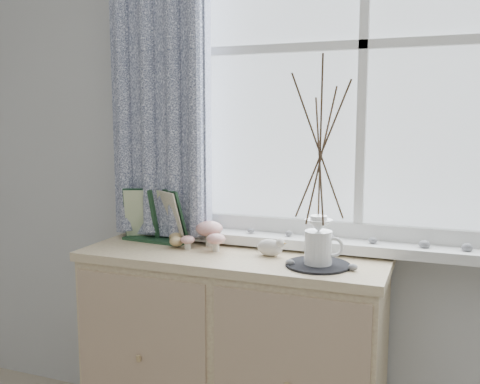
{
  "coord_description": "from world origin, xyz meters",
  "views": [
    {
      "loc": [
        0.6,
        -0.14,
        1.38
      ],
      "look_at": [
        -0.1,
        1.7,
        1.1
      ],
      "focal_mm": 40.0,
      "sensor_mm": 36.0,
      "label": 1
    }
  ],
  "objects": [
    {
      "name": "crocheted_doily",
      "position": [
        0.2,
        1.69,
        0.85
      ],
      "size": [
        0.23,
        0.23,
        0.01
      ],
      "primitive_type": "cylinder",
      "color": "black",
      "rests_on": "sideboard"
    },
    {
      "name": "sideboard_pebbles",
      "position": [
        0.2,
        1.71,
        0.86
      ],
      "size": [
        0.25,
        0.19,
        0.02
      ],
      "color": "gray",
      "rests_on": "sideboard"
    },
    {
      "name": "twig_pitcher",
      "position": [
        0.2,
        1.69,
        1.27
      ],
      "size": [
        0.33,
        0.33,
        0.74
      ],
      "rotation": [
        0.0,
        0.0,
        0.34
      ],
      "color": "white",
      "rests_on": "crocheted_doily"
    },
    {
      "name": "toadstool_cluster",
      "position": [
        -0.27,
        1.8,
        0.91
      ],
      "size": [
        0.19,
        0.17,
        0.1
      ],
      "color": "beige",
      "rests_on": "sideboard"
    },
    {
      "name": "songbird_figurine",
      "position": [
        0.0,
        1.76,
        0.89
      ],
      "size": [
        0.15,
        0.08,
        0.07
      ],
      "primitive_type": null,
      "rotation": [
        0.0,
        0.0,
        -0.13
      ],
      "color": "beige",
      "rests_on": "sideboard"
    },
    {
      "name": "botanical_book",
      "position": [
        -0.53,
        1.8,
        0.97
      ],
      "size": [
        0.35,
        0.16,
        0.23
      ],
      "primitive_type": null,
      "rotation": [
        0.0,
        0.0,
        -0.1
      ],
      "color": "#1D3D26",
      "rests_on": "sideboard"
    },
    {
      "name": "wooden_eggs",
      "position": [
        -0.41,
        1.78,
        0.88
      ],
      "size": [
        0.09,
        0.11,
        0.07
      ],
      "color": "tan",
      "rests_on": "sideboard"
    },
    {
      "name": "sideboard",
      "position": [
        -0.15,
        1.75,
        0.43
      ],
      "size": [
        1.2,
        0.45,
        0.85
      ],
      "color": "beige",
      "rests_on": "ground"
    }
  ]
}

